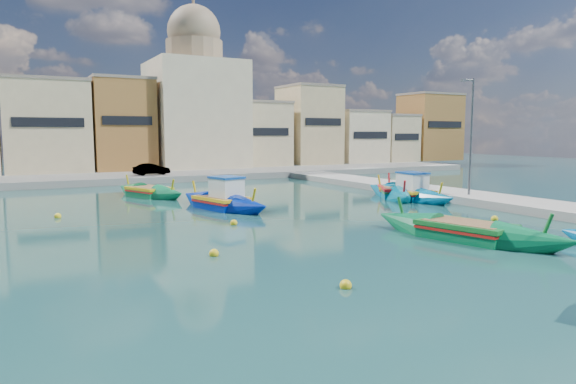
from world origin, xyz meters
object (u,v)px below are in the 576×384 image
object	(u,v)px
luzzu_turquoise_cabin	(408,194)
luzzu_green	(149,193)
luzzu_blue_cabin	(223,203)
luzzu_blue_south	(465,233)
church_block	(195,99)
luzzu_cyan_mid	(396,193)
quay_street_lamp	(470,136)

from	to	relation	value
luzzu_turquoise_cabin	luzzu_green	size ratio (longest dim) A/B	1.16
luzzu_blue_cabin	luzzu_blue_south	distance (m)	14.63
church_block	luzzu_green	xyz separation A→B (m)	(-10.40, -21.16, -8.15)
church_block	luzzu_cyan_mid	world-z (taller)	church_block
luzzu_blue_cabin	luzzu_cyan_mid	world-z (taller)	luzzu_blue_cabin
luzzu_turquoise_cabin	luzzu_blue_south	distance (m)	13.52
church_block	luzzu_blue_south	world-z (taller)	church_block
church_block	luzzu_turquoise_cabin	world-z (taller)	church_block
church_block	luzzu_turquoise_cabin	bearing A→B (deg)	-80.81
luzzu_green	luzzu_blue_cabin	bearing A→B (deg)	-72.39
luzzu_green	luzzu_blue_south	size ratio (longest dim) A/B	0.83
quay_street_lamp	luzzu_green	xyz separation A→B (m)	(-17.85, 12.84, -4.07)
church_block	luzzu_blue_south	bearing A→B (deg)	-92.61
luzzu_blue_cabin	luzzu_blue_south	bearing A→B (deg)	-66.08
quay_street_lamp	luzzu_blue_south	distance (m)	13.30
luzzu_cyan_mid	luzzu_blue_south	bearing A→B (deg)	-118.38
luzzu_blue_cabin	luzzu_green	xyz separation A→B (m)	(-2.53, 7.97, -0.10)
luzzu_turquoise_cabin	luzzu_blue_south	bearing A→B (deg)	-120.89
luzzu_blue_south	luzzu_blue_cabin	bearing A→B (deg)	113.92
church_block	quay_street_lamp	world-z (taller)	church_block
luzzu_turquoise_cabin	luzzu_green	xyz separation A→B (m)	(-15.40, 9.74, -0.09)
luzzu_blue_cabin	luzzu_blue_south	xyz separation A→B (m)	(5.93, -13.37, -0.09)
quay_street_lamp	luzzu_turquoise_cabin	size ratio (longest dim) A/B	0.87
luzzu_green	church_block	bearing A→B (deg)	63.82
quay_street_lamp	luzzu_green	bearing A→B (deg)	144.27
luzzu_turquoise_cabin	luzzu_blue_cabin	size ratio (longest dim) A/B	1.06
luzzu_blue_south	church_block	bearing A→B (deg)	87.39
luzzu_blue_cabin	luzzu_cyan_mid	distance (m)	12.88
church_block	luzzu_blue_south	size ratio (longest dim) A/B	2.00
luzzu_green	luzzu_blue_south	distance (m)	22.96
luzzu_turquoise_cabin	luzzu_cyan_mid	xyz separation A→B (m)	(0.00, 1.25, -0.08)
church_block	luzzu_cyan_mid	xyz separation A→B (m)	(5.00, -29.66, -8.14)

